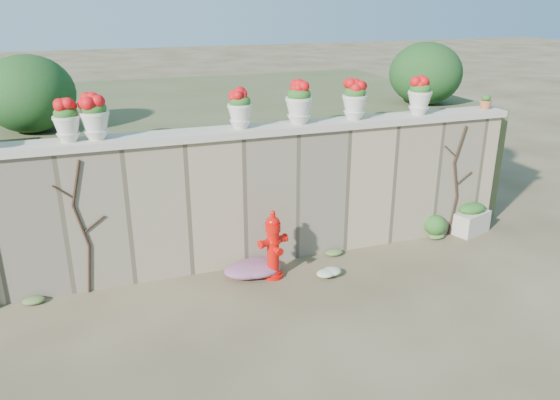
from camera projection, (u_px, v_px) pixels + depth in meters
name	position (u px, v px, depth m)	size (l,w,h in m)	color
ground	(312.00, 316.00, 7.03)	(80.00, 80.00, 0.00)	#493D24
stone_wall	(268.00, 197.00, 8.27)	(8.00, 0.40, 2.00)	#9A8766
wall_cap	(267.00, 129.00, 7.90)	(8.10, 0.52, 0.10)	beige
raised_fill	(219.00, 146.00, 11.09)	(9.00, 6.00, 2.00)	#384C23
back_shrub_left	(28.00, 94.00, 7.79)	(1.30, 1.30, 1.10)	#143814
back_shrub_right	(426.00, 73.00, 9.83)	(1.30, 1.30, 1.10)	#143814
vine_left	(82.00, 226.00, 7.25)	(0.60, 0.04, 1.91)	black
vine_right	(456.00, 180.00, 9.07)	(0.60, 0.04, 1.91)	black
fire_hydrant	(273.00, 245.00, 7.82)	(0.45, 0.32, 1.03)	red
planter_box	(471.00, 219.00, 9.42)	(0.74, 0.57, 0.54)	beige
green_shrub	(437.00, 223.00, 9.21)	(0.56, 0.50, 0.53)	#1E5119
magenta_clump	(254.00, 266.00, 8.04)	(0.95, 0.63, 0.25)	#B524A0
white_flowers	(329.00, 272.00, 7.95)	(0.52, 0.41, 0.19)	white
urn_pot_0	(67.00, 121.00, 6.95)	(0.34, 0.34, 0.54)	beige
urn_pot_1	(95.00, 117.00, 7.05)	(0.38, 0.38, 0.59)	beige
urn_pot_2	(240.00, 109.00, 7.66)	(0.35, 0.35, 0.55)	beige
urn_pot_3	(299.00, 103.00, 7.92)	(0.40, 0.40, 0.62)	beige
urn_pot_4	(355.00, 100.00, 8.20)	(0.38, 0.38, 0.59)	beige
urn_pot_5	(420.00, 96.00, 8.56)	(0.37, 0.37, 0.59)	beige
terracotta_pot	(486.00, 103.00, 9.02)	(0.20, 0.20, 0.23)	#BC6039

